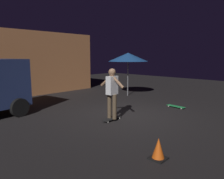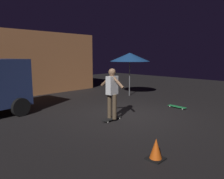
{
  "view_description": "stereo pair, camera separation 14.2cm",
  "coord_description": "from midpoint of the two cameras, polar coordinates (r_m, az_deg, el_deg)",
  "views": [
    {
      "loc": [
        -5.82,
        -4.81,
        2.15
      ],
      "look_at": [
        -0.76,
        0.01,
        1.05
      ],
      "focal_mm": 34.55,
      "sensor_mm": 36.0,
      "label": 1
    },
    {
      "loc": [
        -5.72,
        -4.92,
        2.15
      ],
      "look_at": [
        -0.76,
        0.01,
        1.05
      ],
      "focal_mm": 34.55,
      "sensor_mm": 36.0,
      "label": 2
    }
  ],
  "objects": [
    {
      "name": "traffic_cone",
      "position": [
        4.76,
        11.3,
        -15.28
      ],
      "size": [
        0.34,
        0.34,
        0.46
      ],
      "color": "black",
      "rests_on": "ground_plane"
    },
    {
      "name": "patio_umbrella",
      "position": [
        11.54,
        3.92,
        8.54
      ],
      "size": [
        2.1,
        2.1,
        2.3
      ],
      "color": "slate",
      "rests_on": "ground_plane"
    },
    {
      "name": "ground_plane",
      "position": [
        7.85,
        3.41,
        -6.97
      ],
      "size": [
        28.0,
        28.0,
        0.0
      ],
      "primitive_type": "plane",
      "color": "black"
    },
    {
      "name": "skateboard_spare",
      "position": [
        9.39,
        16.14,
        -4.31
      ],
      "size": [
        0.27,
        0.79,
        0.07
      ],
      "color": "green",
      "rests_on": "ground_plane"
    },
    {
      "name": "skater",
      "position": [
        7.08,
        -0.57,
        -0.11
      ],
      "size": [
        0.39,
        0.98,
        1.67
      ],
      "color": "brown",
      "rests_on": "skateboard_ridden"
    },
    {
      "name": "skateboard_ridden",
      "position": [
        7.3,
        -0.56,
        -7.74
      ],
      "size": [
        0.79,
        0.25,
        0.07
      ],
      "color": "black",
      "rests_on": "ground_plane"
    }
  ]
}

